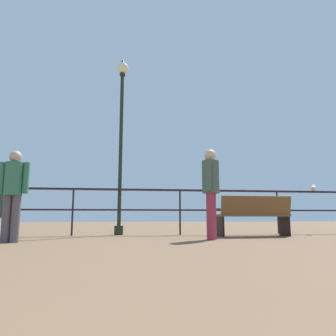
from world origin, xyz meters
TOP-DOWN VIEW (x-y plane):
  - pier_railing at (0.00, 9.73)m, footprint 23.20×0.05m
  - bench_near_right at (2.83, 8.84)m, footprint 1.63×0.68m
  - lamppost_center at (-0.20, 9.90)m, footprint 0.30×0.30m
  - person_by_bench at (1.59, 8.00)m, footprint 0.34×0.52m
  - person_at_railing at (-2.02, 7.83)m, footprint 0.51×0.31m
  - seagull_on_rail at (4.92, 9.74)m, footprint 0.27×0.34m

SIDE VIEW (x-z plane):
  - bench_near_right at x=2.83m, z-range 0.06..0.96m
  - pier_railing at x=0.00m, z-range 0.28..1.39m
  - person_at_railing at x=-2.02m, z-range 0.12..1.71m
  - person_by_bench at x=1.59m, z-range 0.13..1.90m
  - seagull_on_rail at x=4.92m, z-range 1.11..1.29m
  - lamppost_center at x=-0.20m, z-range 0.48..5.06m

